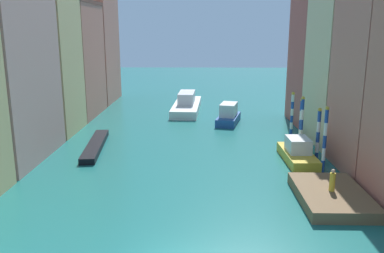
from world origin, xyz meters
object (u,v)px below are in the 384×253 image
Objects in this scene: person_on_dock at (332,181)px; vaporetto_white at (187,105)px; mooring_pole_0 at (325,139)px; waterfront_dock at (331,196)px; mooring_pole_3 at (300,123)px; mooring_pole_1 at (318,135)px; motorboat_0 at (298,153)px; mooring_pole_4 at (292,114)px; mooring_pole_2 at (302,123)px; motorboat_1 at (228,115)px; gondola_black at (95,145)px.

person_on_dock is 31.09m from vaporetto_white.
person_on_dock is 5.61m from mooring_pole_0.
mooring_pole_3 is at bearing 86.30° from waterfront_dock.
mooring_pole_1 reaches higher than motorboat_0.
mooring_pole_4 is at bearing 86.48° from person_on_dock.
mooring_pole_4 is (0.20, 4.40, -0.02)m from mooring_pole_3.
mooring_pole_2 is (0.76, 11.49, 2.15)m from waterfront_dock.
mooring_pole_0 reaches higher than waterfront_dock.
mooring_pole_3 is at bearing -59.69° from motorboat_1.
person_on_dock is at bearing -32.50° from gondola_black.
mooring_pole_1 is at bearing -84.23° from mooring_pole_3.
person_on_dock is at bearing -122.98° from waterfront_dock.
waterfront_dock is 8.12m from mooring_pole_1.
person_on_dock is 0.24× the size of motorboat_1.
waterfront_dock is 21.40m from gondola_black.
mooring_pole_3 is at bearing 1.60° from gondola_black.
mooring_pole_2 is at bearing 0.15° from gondola_black.
mooring_pole_0 is at bearing 79.46° from waterfront_dock.
mooring_pole_2 is 21.00m from vaporetto_white.
mooring_pole_1 is 2.23m from motorboat_0.
mooring_pole_1 is 3.74m from mooring_pole_2.
mooring_pole_1 is 0.38× the size of vaporetto_white.
mooring_pole_2 is 0.50× the size of gondola_black.
mooring_pole_1 is at bearing 81.24° from waterfront_dock.
vaporetto_white reaches higher than motorboat_0.
person_on_dock is 11.63m from mooring_pole_2.
mooring_pole_4 is 0.46× the size of gondola_black.
motorboat_0 is at bearing -64.77° from vaporetto_white.
mooring_pole_1 is 15.65m from motorboat_1.
mooring_pole_0 reaches higher than gondola_black.
person_on_dock reaches higher than gondola_black.
person_on_dock is 21.43m from gondola_black.
mooring_pole_2 is 0.41× the size of vaporetto_white.
person_on_dock is 0.12× the size of vaporetto_white.
mooring_pole_2 is 0.81× the size of motorboat_0.
mooring_pole_4 is at bearing 87.46° from mooring_pole_2.
mooring_pole_4 reaches higher than waterfront_dock.
mooring_pole_3 is 0.76× the size of motorboat_0.
mooring_pole_4 is 0.77× the size of motorboat_1.
mooring_pole_0 is 1.05× the size of mooring_pole_2.
mooring_pole_1 reaches higher than waterfront_dock.
gondola_black is at bearing 147.70° from waterfront_dock.
waterfront_dock is 1.44× the size of mooring_pole_4.
vaporetto_white is at bearing 109.18° from person_on_dock.
mooring_pole_3 is at bearing 87.71° from mooring_pole_2.
motorboat_1 is (-6.31, 14.25, -1.41)m from mooring_pole_1.
mooring_pole_0 is 0.85× the size of motorboat_0.
motorboat_1 is (-5.07, 22.09, -0.45)m from person_on_dock.
vaporetto_white is at bearing 66.31° from gondola_black.
mooring_pole_0 is 11.07m from mooring_pole_4.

